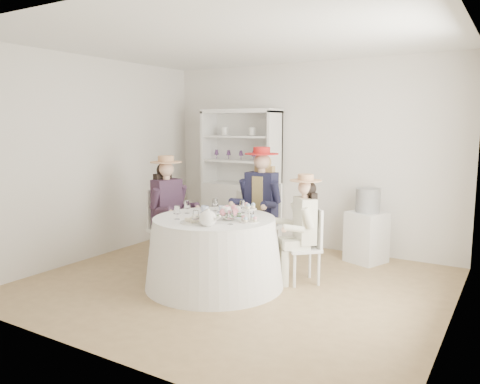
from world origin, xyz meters
The scene contains 23 objects.
ground centered at (0.00, 0.00, 0.00)m, with size 4.50×4.50×0.00m, color olive.
ceiling centered at (0.00, 0.00, 2.70)m, with size 4.50×4.50×0.00m, color white.
wall_back centered at (0.00, 2.00, 1.35)m, with size 4.50×4.50×0.00m, color silver.
wall_front centered at (0.00, -2.00, 1.35)m, with size 4.50×4.50×0.00m, color silver.
wall_left centered at (-2.25, 0.00, 1.35)m, with size 4.50×4.50×0.00m, color silver.
wall_right centered at (2.25, 0.00, 1.35)m, with size 4.50×4.50×0.00m, color silver.
tea_table centered at (-0.18, -0.16, 0.39)m, with size 1.56×1.56×0.78m.
hutch centered at (-0.98, 1.77, 0.72)m, with size 1.32×0.76×2.04m.
side_table centered at (1.03, 1.64, 0.34)m, with size 0.43×0.43×0.67m, color silver.
hatbox centered at (1.03, 1.64, 0.83)m, with size 0.31×0.31×0.31m, color black.
guest_left centered at (-1.13, 0.18, 0.80)m, with size 0.57×0.53×1.42m.
guest_mid centered at (-0.14, 0.85, 0.86)m, with size 0.55×0.57×1.52m.
guest_right centered at (0.63, 0.43, 0.71)m, with size 0.54×0.53×1.26m.
spare_chair centered at (-0.55, 1.21, 0.48)m, with size 0.52×0.52×0.89m.
teacup_a centered at (-0.42, 0.00, 0.82)m, with size 0.10×0.10×0.08m, color white.
teacup_b centered at (-0.27, 0.12, 0.82)m, with size 0.07×0.07×0.07m, color white.
teacup_c centered at (0.04, -0.02, 0.81)m, with size 0.08×0.08×0.06m, color white.
flower_bowl centered at (0.03, -0.18, 0.81)m, with size 0.19×0.19×0.05m, color white.
flower_arrangement centered at (0.05, -0.18, 0.88)m, with size 0.20×0.20×0.07m.
table_teapot centered at (0.02, -0.56, 0.86)m, with size 0.25×0.18×0.19m.
sandwich_plate centered at (-0.20, -0.51, 0.80)m, with size 0.29×0.29×0.06m.
cupcake_stand centered at (0.28, -0.17, 0.86)m, with size 0.21×0.21×0.20m.
stemware_set centered at (-0.18, -0.16, 0.86)m, with size 0.88×0.88×0.15m.
Camera 1 is at (2.72, -4.38, 1.81)m, focal length 35.00 mm.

